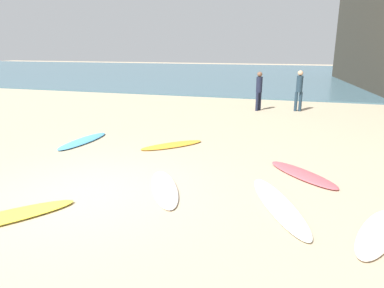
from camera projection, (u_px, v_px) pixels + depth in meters
name	position (u px, v px, depth m)	size (l,w,h in m)	color
ground_plane	(89.00, 193.00, 6.95)	(120.00, 120.00, 0.00)	tan
ocean_water	(265.00, 74.00, 38.36)	(120.00, 40.00, 0.08)	#426675
surfboard_0	(164.00, 188.00, 7.11)	(0.52, 2.06, 0.07)	silver
surfboard_1	(302.00, 174.00, 7.87)	(0.55, 2.02, 0.08)	#D65660
surfboard_2	(279.00, 205.00, 6.33)	(0.52, 2.58, 0.08)	white
surfboard_3	(172.00, 145.00, 10.25)	(0.53, 2.00, 0.07)	gold
surfboard_4	(0.00, 218.00, 5.83)	(0.55, 2.48, 0.08)	yellow
surfboard_5	(378.00, 232.00, 5.39)	(0.49, 1.93, 0.09)	#F9E2CD
surfboard_6	(83.00, 141.00, 10.69)	(0.55, 2.22, 0.08)	#4FA1D5
beachgoer_mid	(299.00, 88.00, 15.64)	(0.34, 0.32, 1.85)	#1E3342
beachgoer_far	(259.00, 89.00, 15.82)	(0.38, 0.38, 1.78)	#191E33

